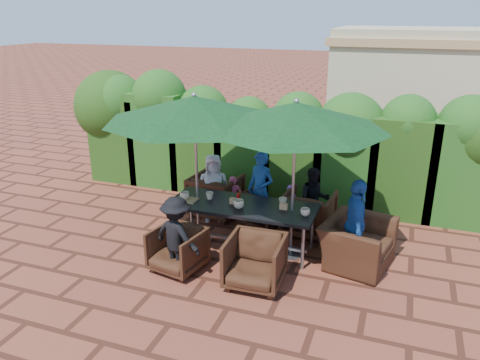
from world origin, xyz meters
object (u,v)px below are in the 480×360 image
(chair_far_right, at_px, (309,211))
(chair_end_right, at_px, (358,236))
(chair_near_left, at_px, (177,248))
(chair_near_right, at_px, (255,259))
(chair_far_mid, at_px, (265,207))
(umbrella_right, at_px, (296,116))
(chair_far_left, at_px, (216,193))
(umbrella_left, at_px, (195,109))
(dining_table, at_px, (242,209))

(chair_far_right, bearing_deg, chair_end_right, 143.56)
(chair_near_left, relative_size, chair_end_right, 0.67)
(chair_far_right, xyz_separation_m, chair_near_right, (-0.37, -1.84, -0.02))
(chair_far_mid, height_order, chair_far_right, chair_far_right)
(chair_far_mid, relative_size, chair_near_left, 1.02)
(chair_near_left, bearing_deg, umbrella_right, 45.82)
(chair_far_left, distance_m, chair_near_left, 2.04)
(chair_far_left, relative_size, chair_near_left, 1.22)
(chair_far_left, relative_size, chair_near_right, 1.10)
(umbrella_right, bearing_deg, chair_far_right, 82.69)
(chair_end_right, bearing_deg, chair_near_left, 125.80)
(chair_near_left, relative_size, chair_near_right, 0.91)
(chair_far_mid, relative_size, chair_far_right, 0.87)
(umbrella_left, distance_m, umbrella_right, 1.57)
(chair_far_left, relative_size, chair_far_right, 1.05)
(umbrella_left, height_order, umbrella_right, same)
(dining_table, bearing_deg, umbrella_right, 3.41)
(umbrella_left, relative_size, chair_end_right, 2.65)
(dining_table, distance_m, chair_far_right, 1.27)
(chair_far_left, bearing_deg, dining_table, 136.36)
(umbrella_left, height_order, chair_far_mid, umbrella_left)
(dining_table, relative_size, chair_far_left, 2.68)
(chair_near_left, bearing_deg, chair_far_left, 107.28)
(chair_near_right, bearing_deg, chair_far_right, 76.89)
(umbrella_right, height_order, chair_near_right, umbrella_right)
(umbrella_left, distance_m, chair_end_right, 3.11)
(dining_table, height_order, chair_end_right, chair_end_right)
(chair_near_right, distance_m, chair_end_right, 1.65)
(chair_far_left, distance_m, chair_far_right, 1.80)
(umbrella_left, bearing_deg, chair_end_right, 1.38)
(chair_far_mid, bearing_deg, chair_near_left, 90.71)
(dining_table, xyz_separation_m, chair_far_right, (0.89, 0.87, -0.26))
(umbrella_right, height_order, chair_far_left, umbrella_right)
(chair_end_right, bearing_deg, umbrella_right, 104.82)
(chair_near_right, bearing_deg, chair_end_right, 38.15)
(chair_end_right, bearing_deg, dining_table, 105.32)
(chair_far_mid, xyz_separation_m, chair_far_right, (0.78, -0.02, 0.05))
(dining_table, relative_size, chair_far_mid, 3.21)
(chair_far_mid, xyz_separation_m, chair_near_right, (0.41, -1.86, 0.03))
(dining_table, xyz_separation_m, umbrella_left, (-0.78, 0.02, 1.54))
(dining_table, distance_m, chair_far_left, 1.40)
(dining_table, relative_size, umbrella_left, 0.83)
(umbrella_left, xyz_separation_m, chair_end_right, (2.57, 0.06, -1.75))
(chair_end_right, bearing_deg, chair_near_right, 142.50)
(umbrella_right, bearing_deg, chair_far_mid, 128.45)
(umbrella_left, relative_size, chair_far_right, 3.39)
(umbrella_left, bearing_deg, chair_near_left, -83.24)
(dining_table, distance_m, chair_end_right, 1.80)
(umbrella_right, relative_size, chair_far_mid, 3.70)
(chair_near_left, bearing_deg, dining_table, 66.40)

